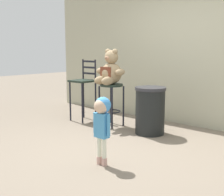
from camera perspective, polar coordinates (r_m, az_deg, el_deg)
ground_plane at (r=4.26m, az=1.35°, el=-9.67°), size 24.00×24.00×0.00m
building_wall at (r=5.71m, az=15.01°, el=11.70°), size 6.85×0.30×3.31m
bar_stool_with_teddy at (r=5.36m, az=-0.11°, el=0.43°), size 0.41×0.41×0.77m
teddy_bear at (r=5.29m, az=-0.33°, el=5.19°), size 0.59×0.53×0.62m
child_walking at (r=3.53m, az=-1.93°, el=-3.49°), size 0.26×0.21×0.83m
trash_bin at (r=4.93m, az=7.33°, el=-2.37°), size 0.51×0.51×0.78m
bar_chair_empty at (r=5.81m, az=-5.46°, el=2.54°), size 0.41×0.41×1.19m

